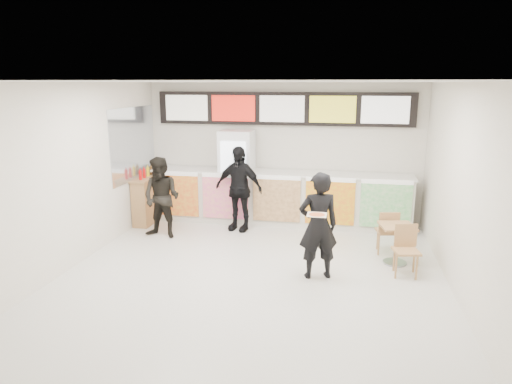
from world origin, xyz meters
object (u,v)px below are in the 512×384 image
(customer_left, at_px, (162,198))
(customer_mid, at_px, (239,189))
(cafe_table, at_px, (397,237))
(condiment_ledge, at_px, (147,200))
(drinks_fridge, at_px, (237,176))
(customer_main, at_px, (318,226))
(service_counter, at_px, (279,198))

(customer_left, bearing_deg, customer_mid, 37.19)
(cafe_table, height_order, condiment_ledge, condiment_ledge)
(customer_mid, bearing_deg, drinks_fridge, 118.86)
(drinks_fridge, xyz_separation_m, cafe_table, (3.21, -1.90, -0.53))
(customer_mid, bearing_deg, condiment_ledge, -169.59)
(customer_left, distance_m, customer_mid, 1.56)
(customer_main, height_order, condiment_ledge, customer_main)
(service_counter, relative_size, condiment_ledge, 4.62)
(customer_main, bearing_deg, condiment_ledge, -48.17)
(condiment_ledge, bearing_deg, service_counter, 10.58)
(drinks_fridge, distance_m, customer_mid, 0.66)
(drinks_fridge, height_order, condiment_ledge, drinks_fridge)
(cafe_table, bearing_deg, service_counter, 128.46)
(drinks_fridge, bearing_deg, condiment_ledge, -163.93)
(customer_main, distance_m, condiment_ledge, 4.41)
(customer_mid, bearing_deg, service_counter, 51.27)
(customer_main, distance_m, customer_mid, 2.74)
(service_counter, distance_m, condiment_ledge, 2.87)
(drinks_fridge, bearing_deg, cafe_table, -30.70)
(customer_main, height_order, customer_mid, customer_mid)
(drinks_fridge, height_order, customer_mid, drinks_fridge)
(customer_main, xyz_separation_m, cafe_table, (1.27, 0.82, -0.37))
(service_counter, xyz_separation_m, cafe_table, (2.27, -1.89, -0.10))
(cafe_table, bearing_deg, condiment_ledge, 153.23)
(drinks_fridge, height_order, cafe_table, drinks_fridge)
(service_counter, relative_size, drinks_fridge, 2.78)
(customer_mid, distance_m, cafe_table, 3.31)
(customer_main, bearing_deg, drinks_fridge, -73.04)
(customer_main, distance_m, customer_left, 3.40)
(service_counter, xyz_separation_m, customer_mid, (-0.75, -0.60, 0.30))
(service_counter, height_order, customer_mid, customer_mid)
(customer_left, bearing_deg, service_counter, 40.93)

